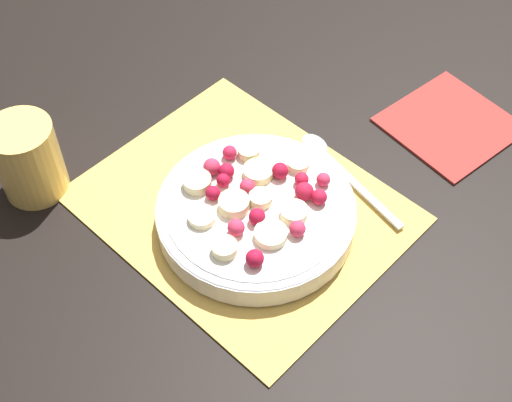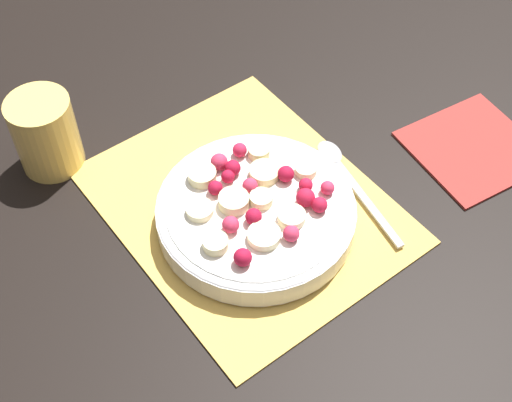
# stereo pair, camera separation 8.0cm
# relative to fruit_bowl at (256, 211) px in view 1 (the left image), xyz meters

# --- Properties ---
(ground_plane) EXTENTS (3.00, 3.00, 0.00)m
(ground_plane) POSITION_rel_fruit_bowl_xyz_m (0.03, -0.01, -0.03)
(ground_plane) COLOR black
(placemat) EXTENTS (0.36, 0.29, 0.01)m
(placemat) POSITION_rel_fruit_bowl_xyz_m (0.03, -0.01, -0.02)
(placemat) COLOR #E0B251
(placemat) RESTS_ON ground_plane
(fruit_bowl) EXTENTS (0.23, 0.23, 0.05)m
(fruit_bowl) POSITION_rel_fruit_bowl_xyz_m (0.00, 0.00, 0.00)
(fruit_bowl) COLOR white
(fruit_bowl) RESTS_ON placemat
(spoon) EXTENTS (0.18, 0.05, 0.01)m
(spoon) POSITION_rel_fruit_bowl_xyz_m (-0.00, -0.13, -0.02)
(spoon) COLOR #B2B2B7
(spoon) RESTS_ON placemat
(drinking_glass) EXTENTS (0.08, 0.08, 0.10)m
(drinking_glass) POSITION_rel_fruit_bowl_xyz_m (0.24, 0.14, 0.02)
(drinking_glass) COLOR #F4CC66
(drinking_glass) RESTS_ON ground_plane
(napkin) EXTENTS (0.17, 0.17, 0.01)m
(napkin) POSITION_rel_fruit_bowl_xyz_m (-0.07, -0.30, -0.02)
(napkin) COLOR #A3332D
(napkin) RESTS_ON ground_plane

